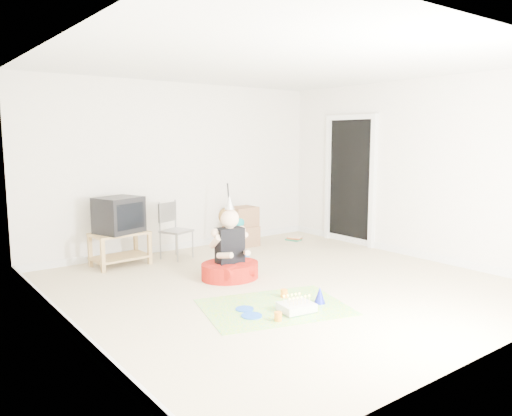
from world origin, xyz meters
TOP-DOWN VIEW (x-y plane):
  - ground at (0.00, 0.00)m, footprint 5.00×5.00m
  - doorway_recess at (2.48, 1.20)m, footprint 0.02×0.90m
  - tv_stand at (-1.20, 2.06)m, footprint 0.78×0.52m
  - crt_tv at (-1.20, 2.06)m, footprint 0.69×0.63m
  - folding_chair at (-0.38, 1.96)m, footprint 0.48×0.47m
  - cardboard_boxes at (0.87, 2.07)m, footprint 0.53×0.40m
  - floor_mop at (0.42, 1.48)m, footprint 0.28×0.35m
  - book_pile at (1.85, 1.88)m, footprint 0.24×0.28m
  - seated_woman at (-0.35, 0.61)m, footprint 0.82×0.82m
  - party_mat at (-0.59, -0.56)m, footprint 1.71×1.44m
  - birthday_cake at (-0.50, -0.81)m, footprint 0.37×0.32m
  - blue_plate_near at (-0.88, -0.44)m, footprint 0.27×0.27m
  - blue_plate_far at (-0.94, -0.64)m, footprint 0.27×0.27m
  - orange_cup_near at (-0.31, -0.39)m, footprint 0.10×0.10m
  - orange_cup_far at (-0.81, -0.90)m, footprint 0.08×0.08m
  - blue_party_hat at (-0.13, -0.77)m, footprint 0.17×0.17m

SIDE VIEW (x-z plane):
  - ground at x=0.00m, z-range 0.00..0.00m
  - party_mat at x=-0.59m, z-range 0.00..0.01m
  - blue_plate_near at x=-0.88m, z-range 0.01..0.02m
  - blue_plate_far at x=-0.94m, z-range 0.01..0.02m
  - book_pile at x=1.85m, z-range 0.00..0.08m
  - birthday_cake at x=-0.50m, z-range -0.03..0.12m
  - orange_cup_far at x=-0.81m, z-range 0.01..0.09m
  - orange_cup_near at x=-0.31m, z-range 0.01..0.10m
  - blue_party_hat at x=-0.13m, z-range 0.01..0.19m
  - seated_woman at x=-0.35m, z-range -0.30..0.76m
  - floor_mop at x=0.42m, z-range -0.28..0.80m
  - tv_stand at x=-1.20m, z-range 0.04..0.51m
  - cardboard_boxes at x=0.87m, z-range -0.01..0.62m
  - folding_chair at x=-0.38m, z-range -0.01..0.83m
  - crt_tv at x=-1.20m, z-range 0.47..0.96m
  - doorway_recess at x=2.48m, z-range 0.00..2.05m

